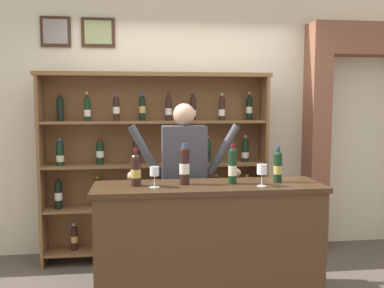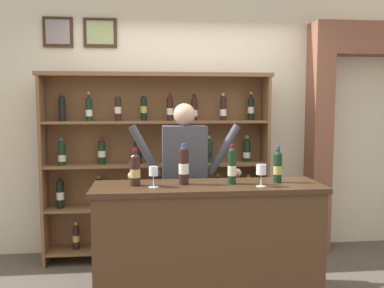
# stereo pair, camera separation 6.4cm
# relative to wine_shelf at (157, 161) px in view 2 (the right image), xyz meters

# --- Properties ---
(back_wall) EXTENTS (12.00, 0.19, 3.04)m
(back_wall) POSITION_rel_wine_shelf_xyz_m (0.31, 0.35, 0.49)
(back_wall) COLOR beige
(back_wall) RESTS_ON ground
(wine_shelf) EXTENTS (2.33, 0.32, 1.93)m
(wine_shelf) POSITION_rel_wine_shelf_xyz_m (0.00, 0.00, 0.00)
(wine_shelf) COLOR brown
(wine_shelf) RESTS_ON ground
(archway_doorway) EXTENTS (1.59, 0.45, 2.49)m
(archway_doorway) POSITION_rel_wine_shelf_xyz_m (2.47, 0.21, 0.38)
(archway_doorway) COLOR brown
(archway_doorway) RESTS_ON ground
(tasting_counter) EXTENTS (1.78, 0.53, 1.00)m
(tasting_counter) POSITION_rel_wine_shelf_xyz_m (0.37, -1.14, -0.53)
(tasting_counter) COLOR #4C331E
(tasting_counter) RESTS_ON ground
(shopkeeper) EXTENTS (1.02, 0.22, 1.63)m
(shopkeeper) POSITION_rel_wine_shelf_xyz_m (0.23, -0.62, -0.03)
(shopkeeper) COLOR #2D3347
(shopkeeper) RESTS_ON ground
(tasting_bottle_grappa) EXTENTS (0.08, 0.08, 0.29)m
(tasting_bottle_grappa) POSITION_rel_wine_shelf_xyz_m (-0.19, -1.12, 0.10)
(tasting_bottle_grappa) COLOR black
(tasting_bottle_grappa) RESTS_ON tasting_counter
(tasting_bottle_brunello) EXTENTS (0.08, 0.08, 0.32)m
(tasting_bottle_brunello) POSITION_rel_wine_shelf_xyz_m (0.18, -1.11, 0.13)
(tasting_bottle_brunello) COLOR black
(tasting_bottle_brunello) RESTS_ON tasting_counter
(tasting_bottle_bianco) EXTENTS (0.07, 0.07, 0.31)m
(tasting_bottle_bianco) POSITION_rel_wine_shelf_xyz_m (0.56, -1.14, 0.12)
(tasting_bottle_bianco) COLOR black
(tasting_bottle_bianco) RESTS_ON tasting_counter
(tasting_bottle_rosso) EXTENTS (0.07, 0.07, 0.29)m
(tasting_bottle_rosso) POSITION_rel_wine_shelf_xyz_m (0.93, -1.11, 0.10)
(tasting_bottle_rosso) COLOR black
(tasting_bottle_rosso) RESTS_ON tasting_counter
(wine_glass_spare) EXTENTS (0.07, 0.07, 0.16)m
(wine_glass_spare) POSITION_rel_wine_shelf_xyz_m (-0.05, -1.20, 0.08)
(wine_glass_spare) COLOR silver
(wine_glass_spare) RESTS_ON tasting_counter
(wine_glass_center) EXTENTS (0.08, 0.08, 0.17)m
(wine_glass_center) POSITION_rel_wine_shelf_xyz_m (0.76, -1.26, 0.09)
(wine_glass_center) COLOR silver
(wine_glass_center) RESTS_ON tasting_counter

